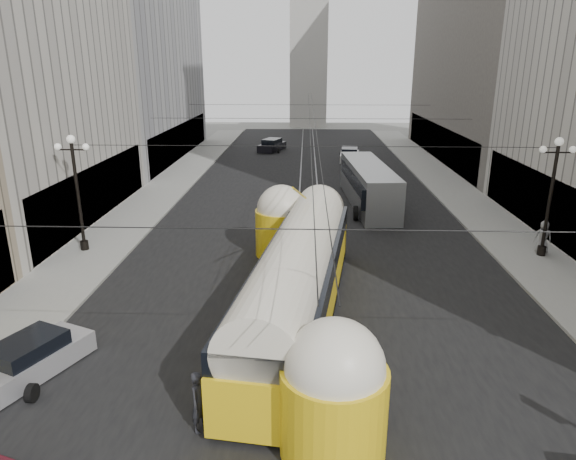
# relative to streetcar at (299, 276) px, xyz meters

# --- Properties ---
(road) EXTENTS (20.00, 85.00, 0.02)m
(road) POSITION_rel_streetcar_xyz_m (0.50, 22.04, -1.94)
(road) COLOR black
(road) RESTS_ON ground
(sidewalk_left) EXTENTS (4.00, 72.00, 0.15)m
(sidewalk_left) POSITION_rel_streetcar_xyz_m (-11.50, 25.54, -1.87)
(sidewalk_left) COLOR gray
(sidewalk_left) RESTS_ON ground
(sidewalk_right) EXTENTS (4.00, 72.00, 0.15)m
(sidewalk_right) POSITION_rel_streetcar_xyz_m (12.50, 25.54, -1.87)
(sidewalk_right) COLOR gray
(sidewalk_right) RESTS_ON ground
(rail_left) EXTENTS (0.12, 85.00, 0.04)m
(rail_left) POSITION_rel_streetcar_xyz_m (-0.25, 22.04, -1.94)
(rail_left) COLOR gray
(rail_left) RESTS_ON ground
(rail_right) EXTENTS (0.12, 85.00, 0.04)m
(rail_right) POSITION_rel_streetcar_xyz_m (1.25, 22.04, -1.94)
(rail_right) COLOR gray
(rail_right) RESTS_ON ground
(building_left_far) EXTENTS (12.60, 28.60, 28.60)m
(building_left_far) POSITION_rel_streetcar_xyz_m (-19.49, 37.54, 12.37)
(building_left_far) COLOR #999999
(building_left_far) RESTS_ON ground
(distant_tower) EXTENTS (6.00, 6.00, 31.36)m
(distant_tower) POSITION_rel_streetcar_xyz_m (0.50, 69.54, 13.03)
(distant_tower) COLOR #B2AFA8
(distant_tower) RESTS_ON ground
(lamppost_left_mid) EXTENTS (1.86, 0.44, 6.37)m
(lamppost_left_mid) POSITION_rel_streetcar_xyz_m (-12.10, 7.54, 1.80)
(lamppost_left_mid) COLOR black
(lamppost_left_mid) RESTS_ON sidewalk_left
(lamppost_right_mid) EXTENTS (1.86, 0.44, 6.37)m
(lamppost_right_mid) POSITION_rel_streetcar_xyz_m (13.10, 7.54, 1.80)
(lamppost_right_mid) COLOR black
(lamppost_right_mid) RESTS_ON sidewalk_right
(catenary) EXTENTS (25.00, 72.00, 0.23)m
(catenary) POSITION_rel_streetcar_xyz_m (0.62, 21.03, 3.94)
(catenary) COLOR black
(catenary) RESTS_ON ground
(streetcar) EXTENTS (4.96, 17.97, 3.97)m
(streetcar) POSITION_rel_streetcar_xyz_m (0.00, 0.00, 0.00)
(streetcar) COLOR yellow
(streetcar) RESTS_ON ground
(city_bus) EXTENTS (3.30, 12.02, 3.02)m
(city_bus) POSITION_rel_streetcar_xyz_m (4.88, 18.19, -0.29)
(city_bus) COLOR gray
(city_bus) RESTS_ON ground
(sedan_silver) EXTENTS (3.26, 4.55, 1.33)m
(sedan_silver) POSITION_rel_streetcar_xyz_m (-9.00, -4.30, -1.34)
(sedan_silver) COLOR #99989C
(sedan_silver) RESTS_ON ground
(sedan_white_far) EXTENTS (2.36, 4.77, 1.45)m
(sedan_white_far) POSITION_rel_streetcar_xyz_m (4.94, 36.35, -1.28)
(sedan_white_far) COLOR #BDBDBD
(sedan_white_far) RESTS_ON ground
(sedan_dark_far) EXTENTS (3.34, 5.03, 1.47)m
(sedan_dark_far) POSITION_rel_streetcar_xyz_m (-3.87, 42.77, -1.27)
(sedan_dark_far) COLOR black
(sedan_dark_far) RESTS_ON ground
(pedestrian_crossing_a) EXTENTS (0.68, 0.81, 1.88)m
(pedestrian_crossing_a) POSITION_rel_streetcar_xyz_m (-2.70, -6.84, -1.00)
(pedestrian_crossing_a) COLOR black
(pedestrian_crossing_a) RESTS_ON ground
(pedestrian_crossing_b) EXTENTS (0.75, 0.93, 1.83)m
(pedestrian_crossing_b) POSITION_rel_streetcar_xyz_m (1.59, -8.21, -1.03)
(pedestrian_crossing_b) COLOR silver
(pedestrian_crossing_b) RESTS_ON ground
(pedestrian_sidewalk_right) EXTENTS (0.97, 0.69, 1.82)m
(pedestrian_sidewalk_right) POSITION_rel_streetcar_xyz_m (13.24, 7.89, -0.88)
(pedestrian_sidewalk_right) COLOR gray
(pedestrian_sidewalk_right) RESTS_ON sidewalk_right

